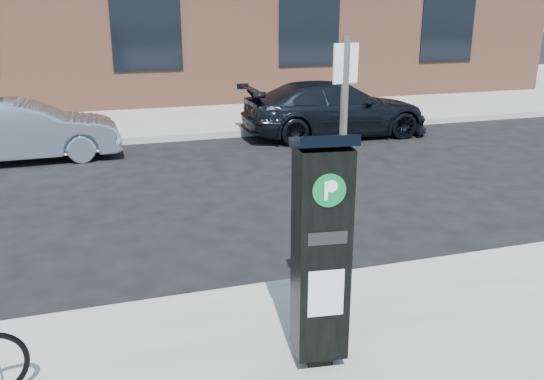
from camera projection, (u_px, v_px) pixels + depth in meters
name	position (u px, v px, depth m)	size (l,w,h in m)	color
ground	(279.00, 295.00, 6.28)	(120.00, 120.00, 0.00)	black
sidewalk_far	(144.00, 101.00, 18.97)	(60.00, 12.00, 0.15)	gray
curb_near	(280.00, 289.00, 6.24)	(60.00, 0.12, 0.16)	#9E9B93
curb_far	(171.00, 138.00, 13.54)	(60.00, 0.12, 0.16)	#9E9B93
parking_kiosk	(321.00, 250.00, 4.56)	(0.50, 0.45, 1.97)	black
sign_pole	(341.00, 196.00, 4.91)	(0.23, 0.21, 2.63)	#5E5A53
car_silver	(24.00, 131.00, 11.65)	(1.31, 3.74, 1.23)	#8595A9
car_dark	(335.00, 109.00, 13.95)	(1.85, 4.56, 1.32)	black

